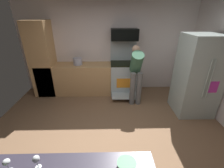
{
  "coord_description": "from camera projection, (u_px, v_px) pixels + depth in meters",
  "views": [
    {
      "loc": [
        -0.02,
        -2.25,
        2.24
      ],
      "look_at": [
        0.04,
        0.3,
        1.05
      ],
      "focal_mm": 24.17,
      "sensor_mm": 36.0,
      "label": 1
    }
  ],
  "objects": [
    {
      "name": "stock_pot",
      "position": [
        78.0,
        61.0,
        4.34
      ],
      "size": [
        0.26,
        0.26,
        0.2
      ],
      "primitive_type": "cylinder",
      "color": "#AFB0C3",
      "rests_on": "lower_cabinet_run"
    },
    {
      "name": "refrigerator",
      "position": [
        198.0,
        76.0,
        3.47
      ],
      "size": [
        0.84,
        0.79,
        1.87
      ],
      "color": "#ADBFB9",
      "rests_on": "ground"
    },
    {
      "name": "cabinet_column",
      "position": [
        43.0,
        60.0,
        4.3
      ],
      "size": [
        0.6,
        0.6,
        2.1
      ],
      "primitive_type": "cube",
      "color": "tan",
      "rests_on": "ground"
    },
    {
      "name": "wall_back",
      "position": [
        109.0,
        48.0,
        4.56
      ],
      "size": [
        5.2,
        0.12,
        2.6
      ],
      "primitive_type": "cube",
      "color": "silver",
      "rests_on": "ground"
    },
    {
      "name": "wine_glass_near",
      "position": [
        7.0,
        163.0,
        1.37
      ],
      "size": [
        0.06,
        0.06,
        0.15
      ],
      "color": "silver",
      "rests_on": "counter_island"
    },
    {
      "name": "lower_cabinet_run",
      "position": [
        80.0,
        79.0,
        4.57
      ],
      "size": [
        2.4,
        0.6,
        0.9
      ],
      "primitive_type": "cube",
      "color": "tan",
      "rests_on": "ground"
    },
    {
      "name": "mixing_bowl_prep",
      "position": [
        127.0,
        165.0,
        1.44
      ],
      "size": [
        0.19,
        0.19,
        0.06
      ],
      "primitive_type": "cone",
      "rotation": [
        3.14,
        0.0,
        0.0
      ],
      "color": "#4F9263",
      "rests_on": "counter_island"
    },
    {
      "name": "person_cook",
      "position": [
        136.0,
        71.0,
        3.88
      ],
      "size": [
        0.31,
        0.57,
        1.52
      ],
      "color": "slate",
      "rests_on": "ground"
    },
    {
      "name": "oven_range",
      "position": [
        123.0,
        77.0,
        4.56
      ],
      "size": [
        0.76,
        1.02,
        1.57
      ],
      "color": "#AEBCBF",
      "rests_on": "ground"
    },
    {
      "name": "ground_plane",
      "position": [
        110.0,
        139.0,
        2.99
      ],
      "size": [
        5.2,
        4.8,
        0.02
      ],
      "primitive_type": "cube",
      "color": "brown"
    },
    {
      "name": "microwave",
      "position": [
        124.0,
        34.0,
        4.13
      ],
      "size": [
        0.74,
        0.38,
        0.31
      ],
      "primitive_type": "cube",
      "color": "black",
      "rests_on": "oven_range"
    },
    {
      "name": "wine_glass_far",
      "position": [
        36.0,
        160.0,
        1.41
      ],
      "size": [
        0.07,
        0.07,
        0.15
      ],
      "color": "silver",
      "rests_on": "counter_island"
    }
  ]
}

